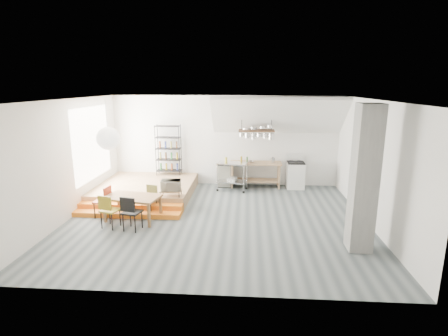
# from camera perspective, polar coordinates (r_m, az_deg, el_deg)

# --- Properties ---
(floor) EXTENTS (8.00, 8.00, 0.00)m
(floor) POSITION_cam_1_polar(r_m,az_deg,el_deg) (9.58, -1.22, -8.38)
(floor) COLOR #4D5659
(floor) RESTS_ON ground
(wall_back) EXTENTS (8.00, 0.04, 3.20)m
(wall_back) POSITION_cam_1_polar(r_m,az_deg,el_deg) (12.54, 0.17, 4.45)
(wall_back) COLOR silver
(wall_back) RESTS_ON ground
(wall_left) EXTENTS (0.04, 7.00, 3.20)m
(wall_left) POSITION_cam_1_polar(r_m,az_deg,el_deg) (10.27, -24.11, 1.25)
(wall_left) COLOR silver
(wall_left) RESTS_ON ground
(wall_right) EXTENTS (0.04, 7.00, 3.20)m
(wall_right) POSITION_cam_1_polar(r_m,az_deg,el_deg) (9.62, 23.21, 0.57)
(wall_right) COLOR silver
(wall_right) RESTS_ON ground
(ceiling) EXTENTS (8.00, 7.00, 0.02)m
(ceiling) POSITION_cam_1_polar(r_m,az_deg,el_deg) (8.90, -1.32, 11.12)
(ceiling) COLOR white
(ceiling) RESTS_ON wall_back
(slope_ceiling) EXTENTS (4.40, 1.44, 1.32)m
(slope_ceiling) POSITION_cam_1_polar(r_m,az_deg,el_deg) (11.84, 8.80, 8.40)
(slope_ceiling) COLOR white
(slope_ceiling) RESTS_ON wall_back
(window_pane) EXTENTS (0.02, 2.50, 2.20)m
(window_pane) POSITION_cam_1_polar(r_m,az_deg,el_deg) (11.55, -20.69, 3.81)
(window_pane) COLOR white
(window_pane) RESTS_ON wall_left
(platform) EXTENTS (3.00, 3.00, 0.40)m
(platform) POSITION_cam_1_polar(r_m,az_deg,el_deg) (11.84, -12.51, -3.37)
(platform) COLOR olive
(platform) RESTS_ON ground
(step_lower) EXTENTS (3.00, 0.35, 0.13)m
(step_lower) POSITION_cam_1_polar(r_m,az_deg,el_deg) (10.12, -15.55, -7.26)
(step_lower) COLOR orange
(step_lower) RESTS_ON ground
(step_upper) EXTENTS (3.00, 0.35, 0.27)m
(step_upper) POSITION_cam_1_polar(r_m,az_deg,el_deg) (10.41, -14.94, -6.25)
(step_upper) COLOR orange
(step_upper) RESTS_ON ground
(concrete_column) EXTENTS (0.50, 0.50, 3.20)m
(concrete_column) POSITION_cam_1_polar(r_m,az_deg,el_deg) (8.01, 21.91, -1.73)
(concrete_column) COLOR slate
(concrete_column) RESTS_ON ground
(kitchen_counter) EXTENTS (1.80, 0.60, 0.91)m
(kitchen_counter) POSITION_cam_1_polar(r_m,az_deg,el_deg) (12.36, 5.16, -0.34)
(kitchen_counter) COLOR olive
(kitchen_counter) RESTS_ON ground
(stove) EXTENTS (0.60, 0.60, 1.18)m
(stove) POSITION_cam_1_polar(r_m,az_deg,el_deg) (12.52, 11.56, -1.07)
(stove) COLOR white
(stove) RESTS_ON ground
(pot_rack) EXTENTS (1.20, 0.50, 1.43)m
(pot_rack) POSITION_cam_1_polar(r_m,az_deg,el_deg) (11.89, 5.45, 5.73)
(pot_rack) COLOR #3E2B19
(pot_rack) RESTS_ON ceiling
(wire_shelving) EXTENTS (0.88, 0.38, 1.80)m
(wire_shelving) POSITION_cam_1_polar(r_m,az_deg,el_deg) (12.58, -9.06, 3.06)
(wire_shelving) COLOR black
(wire_shelving) RESTS_ON platform
(microwave_shelf) EXTENTS (0.60, 0.40, 0.16)m
(microwave_shelf) POSITION_cam_1_polar(r_m,az_deg,el_deg) (10.31, -8.65, -3.71)
(microwave_shelf) COLOR olive
(microwave_shelf) RESTS_ON platform
(paper_lantern) EXTENTS (0.60, 0.60, 0.60)m
(paper_lantern) POSITION_cam_1_polar(r_m,az_deg,el_deg) (9.59, -18.40, 4.60)
(paper_lantern) COLOR white
(paper_lantern) RESTS_ON ceiling
(dining_table) EXTENTS (1.56, 1.07, 0.68)m
(dining_table) POSITION_cam_1_polar(r_m,az_deg,el_deg) (9.64, -14.72, -4.87)
(dining_table) COLOR brown
(dining_table) RESTS_ON ground
(chair_mustard) EXTENTS (0.50, 0.50, 0.89)m
(chair_mustard) POSITION_cam_1_polar(r_m,az_deg,el_deg) (9.31, -18.40, -6.28)
(chair_mustard) COLOR #AB8F1D
(chair_mustard) RESTS_ON ground
(chair_black) EXTENTS (0.50, 0.50, 0.91)m
(chair_black) POSITION_cam_1_polar(r_m,az_deg,el_deg) (8.98, -15.04, -6.69)
(chair_black) COLOR black
(chair_black) RESTS_ON ground
(chair_olive) EXTENTS (0.46, 0.46, 0.79)m
(chair_olive) POSITION_cam_1_polar(r_m,az_deg,el_deg) (10.13, -11.95, -4.60)
(chair_olive) COLOR olive
(chair_olive) RESTS_ON ground
(chair_red) EXTENTS (0.44, 0.44, 0.87)m
(chair_red) POSITION_cam_1_polar(r_m,az_deg,el_deg) (10.12, -18.94, -4.79)
(chair_red) COLOR red
(chair_red) RESTS_ON ground
(rolling_cart) EXTENTS (1.08, 0.74, 0.98)m
(rolling_cart) POSITION_cam_1_polar(r_m,az_deg,el_deg) (11.93, 1.34, -0.74)
(rolling_cart) COLOR silver
(rolling_cart) RESTS_ON ground
(mini_fridge) EXTENTS (0.49, 0.49, 0.83)m
(mini_fridge) POSITION_cam_1_polar(r_m,az_deg,el_deg) (12.49, 0.08, -1.14)
(mini_fridge) COLOR black
(mini_fridge) RESTS_ON ground
(microwave) EXTENTS (0.59, 0.43, 0.31)m
(microwave) POSITION_cam_1_polar(r_m,az_deg,el_deg) (10.26, -8.68, -2.79)
(microwave) COLOR beige
(microwave) RESTS_ON microwave_shelf
(bowl) EXTENTS (0.28, 0.28, 0.05)m
(bowl) POSITION_cam_1_polar(r_m,az_deg,el_deg) (12.24, 4.41, 1.03)
(bowl) COLOR silver
(bowl) RESTS_ON kitchen_counter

